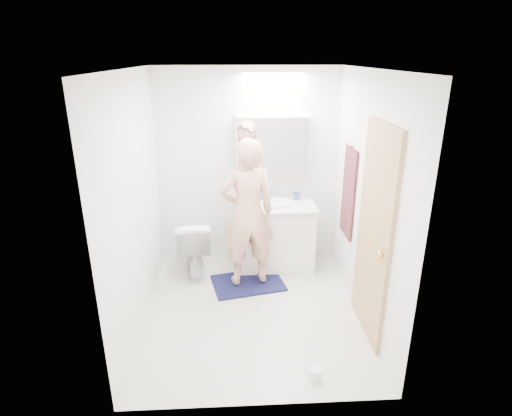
{
  "coord_description": "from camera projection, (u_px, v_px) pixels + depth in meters",
  "views": [
    {
      "loc": [
        -0.17,
        -3.68,
        2.52
      ],
      "look_at": [
        0.05,
        0.25,
        1.05
      ],
      "focal_mm": 29.02,
      "sensor_mm": 36.0,
      "label": 1
    }
  ],
  "objects": [
    {
      "name": "medicine_cabinet",
      "position": [
        273.0,
        145.0,
        4.92
      ],
      "size": [
        0.88,
        0.14,
        0.7
      ],
      "primitive_type": "cube",
      "color": "white",
      "rests_on": "wall_back"
    },
    {
      "name": "wall_front",
      "position": [
        261.0,
        266.0,
        2.74
      ],
      "size": [
        2.5,
        0.0,
        2.5
      ],
      "primitive_type": "plane",
      "rotation": [
        -1.57,
        0.0,
        0.0
      ],
      "color": "white",
      "rests_on": "floor"
    },
    {
      "name": "sink_basin",
      "position": [
        276.0,
        203.0,
        4.99
      ],
      "size": [
        0.36,
        0.36,
        0.03
      ],
      "primitive_type": "cylinder",
      "color": "white",
      "rests_on": "countertop"
    },
    {
      "name": "soap_bottle_a",
      "position": [
        253.0,
        192.0,
        5.05
      ],
      "size": [
        0.11,
        0.11,
        0.24
      ],
      "primitive_type": "imported",
      "rotation": [
        0.0,
        0.0,
        0.23
      ],
      "color": "beige",
      "rests_on": "countertop"
    },
    {
      "name": "countertop",
      "position": [
        276.0,
        206.0,
        4.97
      ],
      "size": [
        0.95,
        0.58,
        0.04
      ],
      "primitive_type": "cube",
      "color": "silver",
      "rests_on": "vanity_cabinet"
    },
    {
      "name": "soap_bottle_b",
      "position": [
        260.0,
        194.0,
        5.09
      ],
      "size": [
        0.09,
        0.1,
        0.16
      ],
      "primitive_type": "imported",
      "rotation": [
        0.0,
        0.0,
        -0.35
      ],
      "color": "#517FAE",
      "rests_on": "countertop"
    },
    {
      "name": "door",
      "position": [
        374.0,
        234.0,
        3.71
      ],
      "size": [
        0.04,
        0.8,
        2.0
      ],
      "primitive_type": "cube",
      "color": "tan",
      "rests_on": "wall_right"
    },
    {
      "name": "floor",
      "position": [
        253.0,
        310.0,
        4.33
      ],
      "size": [
        2.5,
        2.5,
        0.0
      ],
      "primitive_type": "plane",
      "color": "silver",
      "rests_on": "ground"
    },
    {
      "name": "towel",
      "position": [
        348.0,
        192.0,
        4.52
      ],
      "size": [
        0.02,
        0.42,
        1.0
      ],
      "primitive_type": "cube",
      "color": "#101133",
      "rests_on": "wall_right"
    },
    {
      "name": "faucet",
      "position": [
        275.0,
        193.0,
        5.14
      ],
      "size": [
        0.02,
        0.02,
        0.16
      ],
      "primitive_type": "cylinder",
      "color": "silver",
      "rests_on": "countertop"
    },
    {
      "name": "person",
      "position": [
        247.0,
        213.0,
        4.52
      ],
      "size": [
        0.68,
        0.52,
        1.67
      ],
      "primitive_type": "imported",
      "rotation": [
        0.0,
        0.0,
        3.35
      ],
      "color": "#DB9D83",
      "rests_on": "bath_rug"
    },
    {
      "name": "bath_rug",
      "position": [
        248.0,
        283.0,
        4.82
      ],
      "size": [
        0.9,
        0.71,
        0.02
      ],
      "primitive_type": "cube",
      "rotation": [
        0.0,
        0.0,
        0.21
      ],
      "color": "#14133B",
      "rests_on": "floor"
    },
    {
      "name": "wall_back",
      "position": [
        247.0,
        168.0,
        5.08
      ],
      "size": [
        2.5,
        0.0,
        2.5
      ],
      "primitive_type": "plane",
      "rotation": [
        1.57,
        0.0,
        0.0
      ],
      "color": "white",
      "rests_on": "floor"
    },
    {
      "name": "toilet_paper_roll",
      "position": [
        315.0,
        373.0,
        3.41
      ],
      "size": [
        0.11,
        0.11,
        0.1
      ],
      "primitive_type": "cylinder",
      "color": "white",
      "rests_on": "floor"
    },
    {
      "name": "wall_left",
      "position": [
        135.0,
        205.0,
        3.85
      ],
      "size": [
        0.0,
        2.5,
        2.5
      ],
      "primitive_type": "plane",
      "rotation": [
        1.57,
        0.0,
        1.57
      ],
      "color": "white",
      "rests_on": "floor"
    },
    {
      "name": "towel_hook",
      "position": [
        351.0,
        145.0,
        4.33
      ],
      "size": [
        0.07,
        0.02,
        0.02
      ],
      "primitive_type": "cylinder",
      "rotation": [
        0.0,
        1.57,
        0.0
      ],
      "color": "silver",
      "rests_on": "wall_right"
    },
    {
      "name": "vanity_cabinet",
      "position": [
        276.0,
        237.0,
        5.11
      ],
      "size": [
        0.9,
        0.55,
        0.78
      ],
      "primitive_type": "cube",
      "color": "white",
      "rests_on": "floor"
    },
    {
      "name": "toothbrush_cup",
      "position": [
        296.0,
        196.0,
        5.11
      ],
      "size": [
        0.1,
        0.1,
        0.09
      ],
      "primitive_type": "imported",
      "rotation": [
        0.0,
        0.0,
        0.07
      ],
      "color": "#3C61B6",
      "rests_on": "countertop"
    },
    {
      "name": "mirror_panel",
      "position": [
        273.0,
        146.0,
        4.85
      ],
      "size": [
        0.84,
        0.01,
        0.66
      ],
      "primitive_type": "cube",
      "color": "silver",
      "rests_on": "medicine_cabinet"
    },
    {
      "name": "ceiling",
      "position": [
        252.0,
        69.0,
        3.49
      ],
      "size": [
        2.5,
        2.5,
        0.0
      ],
      "primitive_type": "plane",
      "rotation": [
        3.14,
        0.0,
        0.0
      ],
      "color": "white",
      "rests_on": "floor"
    },
    {
      "name": "door_knob",
      "position": [
        380.0,
        255.0,
        3.44
      ],
      "size": [
        0.06,
        0.06,
        0.06
      ],
      "primitive_type": "sphere",
      "color": "gold",
      "rests_on": "door"
    },
    {
      "name": "wall_right",
      "position": [
        366.0,
        200.0,
        3.97
      ],
      "size": [
        0.0,
        2.5,
        2.5
      ],
      "primitive_type": "plane",
      "rotation": [
        1.57,
        0.0,
        -1.57
      ],
      "color": "white",
      "rests_on": "floor"
    },
    {
      "name": "toilet",
      "position": [
        194.0,
        246.0,
        4.97
      ],
      "size": [
        0.47,
        0.74,
        0.71
      ],
      "primitive_type": "imported",
      "rotation": [
        0.0,
        0.0,
        3.25
      ],
      "color": "white",
      "rests_on": "floor"
    }
  ]
}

